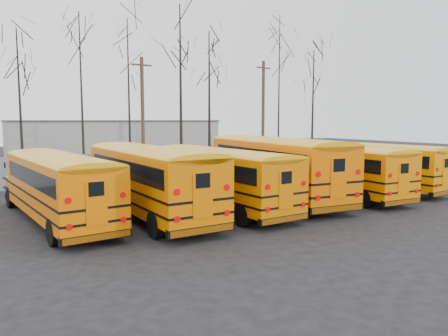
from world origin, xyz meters
TOP-DOWN VIEW (x-y plane):
  - ground at (0.00, 0.00)m, footprint 120.00×120.00m
  - fence at (0.00, 12.00)m, footprint 40.00×0.04m
  - distant_building at (2.00, 32.00)m, footprint 22.00×8.00m
  - bus_a at (-8.92, 1.97)m, footprint 3.32×10.38m
  - bus_b at (-5.35, 1.35)m, footprint 2.84×11.12m
  - bus_c at (-1.98, 1.08)m, footprint 3.04×10.47m
  - bus_d at (1.70, 1.97)m, footprint 3.84×12.06m
  - bus_e at (5.37, 1.08)m, footprint 2.94×10.27m
  - bus_f at (8.78, 1.64)m, footprint 3.15×10.22m
  - utility_pole_left at (-0.73, 14.98)m, footprint 1.56×0.27m
  - utility_pole_right at (12.96, 18.97)m, footprint 1.74×0.38m
  - tree_2 at (-8.96, 15.54)m, footprint 0.26×0.26m
  - tree_3 at (-5.27, 14.18)m, footprint 0.26×0.26m
  - tree_4 at (-1.74, 15.00)m, footprint 0.26×0.26m
  - tree_5 at (1.98, 14.10)m, footprint 0.26×0.26m
  - tree_6 at (5.98, 17.05)m, footprint 0.26×0.26m
  - tree_7 at (11.13, 14.03)m, footprint 0.26×0.26m
  - tree_8 at (17.40, 16.83)m, footprint 0.26×0.26m

SIDE VIEW (x-z plane):
  - ground at x=0.00m, z-range 0.00..0.00m
  - fence at x=0.00m, z-range 0.00..2.00m
  - bus_f at x=8.78m, z-range 0.24..3.06m
  - bus_e at x=5.37m, z-range 0.24..3.08m
  - bus_a at x=-8.92m, z-range 0.24..3.10m
  - bus_c at x=-1.98m, z-range 0.25..3.14m
  - bus_b at x=-5.35m, z-range 0.26..3.36m
  - bus_d at x=1.70m, z-range 0.28..3.61m
  - distant_building at x=2.00m, z-range 0.00..4.00m
  - utility_pole_left at x=-0.73m, z-range 0.12..8.87m
  - utility_pole_right at x=12.96m, z-range 0.13..9.95m
  - tree_2 at x=-8.96m, z-range 0.00..10.10m
  - tree_8 at x=17.40m, z-range 0.00..10.89m
  - tree_3 at x=-5.27m, z-range 0.00..11.29m
  - tree_4 at x=-1.74m, z-range 0.00..11.43m
  - tree_6 at x=5.98m, z-range 0.00..11.62m
  - tree_5 at x=1.98m, z-range 0.00..12.68m
  - tree_7 at x=11.13m, z-range 0.00..12.87m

